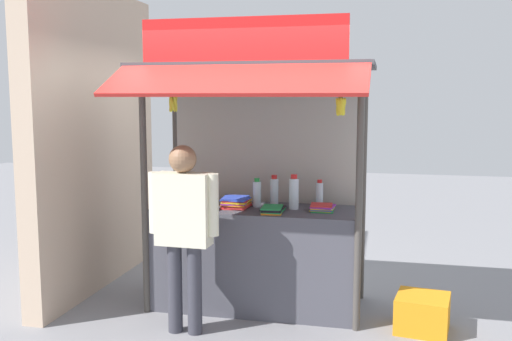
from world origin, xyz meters
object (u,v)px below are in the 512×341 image
magazine_stack_right (236,202)px  water_bottle_front_left (294,193)px  banana_bunch_inner_right (173,103)px  magazine_stack_far_right (200,207)px  banana_bunch_leftmost (341,106)px  plastic_crate (422,313)px  water_bottle_far_left (274,191)px  magazine_stack_mid_left (322,208)px  vendor_person (184,221)px  water_bottle_left (257,193)px  water_bottle_rear_center (319,193)px  magazine_stack_back_right (273,210)px

magazine_stack_right → water_bottle_front_left: bearing=7.2°
magazine_stack_right → banana_bunch_inner_right: bearing=-136.1°
magazine_stack_far_right → banana_bunch_inner_right: size_ratio=1.17×
banana_bunch_leftmost → plastic_crate: (0.70, 0.22, -1.73)m
water_bottle_far_left → magazine_stack_mid_left: water_bottle_far_left is taller
magazine_stack_far_right → vendor_person: size_ratio=0.21×
water_bottle_far_left → plastic_crate: bearing=-16.9°
banana_bunch_inner_right → vendor_person: bearing=-56.5°
magazine_stack_mid_left → water_bottle_left: bearing=174.6°
magazine_stack_right → magazine_stack_mid_left: size_ratio=1.11×
water_bottle_far_left → magazine_stack_right: 0.39m
water_bottle_rear_center → banana_bunch_leftmost: 1.11m
magazine_stack_far_right → banana_bunch_leftmost: bearing=-8.6°
magazine_stack_mid_left → water_bottle_far_left: bearing=160.3°
magazine_stack_far_right → water_bottle_far_left: bearing=36.8°
magazine_stack_far_right → plastic_crate: size_ratio=0.78×
magazine_stack_mid_left → vendor_person: size_ratio=0.16×
water_bottle_left → plastic_crate: 1.78m
water_bottle_front_left → banana_bunch_inner_right: 1.35m
magazine_stack_right → magazine_stack_back_right: magazine_stack_right is taller
banana_bunch_inner_right → banana_bunch_leftmost: size_ratio=0.93×
magazine_stack_far_right → banana_bunch_inner_right: 0.96m
water_bottle_far_left → plastic_crate: 1.69m
magazine_stack_back_right → magazine_stack_right: bearing=161.3°
water_bottle_far_left → magazine_stack_back_right: bearing=-81.2°
magazine_stack_right → magazine_stack_mid_left: (0.79, 0.04, -0.02)m
water_bottle_front_left → water_bottle_far_left: bearing=146.1°
water_bottle_rear_center → plastic_crate: water_bottle_rear_center is taller
water_bottle_front_left → banana_bunch_inner_right: (-0.96, -0.49, 0.82)m
magazine_stack_mid_left → water_bottle_front_left: bearing=173.8°
water_bottle_far_left → plastic_crate: size_ratio=0.68×
magazine_stack_right → magazine_stack_far_right: bearing=-139.3°
magazine_stack_mid_left → vendor_person: bearing=-145.3°
water_bottle_far_left → water_bottle_front_left: size_ratio=0.90×
plastic_crate → magazine_stack_back_right: bearing=176.6°
magazine_stack_mid_left → banana_bunch_leftmost: size_ratio=0.81×
water_bottle_far_left → water_bottle_left: bearing=-141.8°
water_bottle_rear_center → magazine_stack_back_right: water_bottle_rear_center is taller
water_bottle_far_left → banana_bunch_inner_right: size_ratio=1.01×
magazine_stack_right → banana_bunch_inner_right: (-0.44, -0.42, 0.91)m
magazine_stack_far_right → banana_bunch_inner_right: banana_bunch_inner_right is taller
magazine_stack_back_right → banana_bunch_inner_right: banana_bunch_inner_right is taller
water_bottle_left → water_bottle_rear_center: size_ratio=1.09×
vendor_person → water_bottle_far_left: bearing=-120.8°
magazine_stack_right → magazine_stack_back_right: 0.39m
water_bottle_front_left → banana_bunch_leftmost: 1.03m
magazine_stack_mid_left → banana_bunch_inner_right: bearing=-159.6°
magazine_stack_back_right → banana_bunch_leftmost: bearing=-26.0°
water_bottle_left → magazine_stack_mid_left: size_ratio=1.10×
water_bottle_front_left → magazine_stack_back_right: water_bottle_front_left is taller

